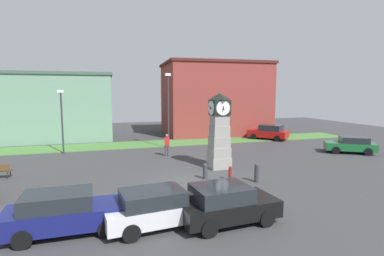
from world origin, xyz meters
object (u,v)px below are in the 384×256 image
Objects in this scene: car_navy_sedan at (65,212)px; street_lamp_far_side at (168,106)px; bollard_mid_row at (230,173)px; clock_tower at (219,132)px; bollard_far_row at (257,173)px; pedestrian_near_bench at (167,143)px; street_lamp_near_road at (62,116)px; bollard_near_tower at (205,171)px; car_silver_hatch at (351,145)px; car_near_tower at (158,207)px; car_by_building at (226,204)px; car_end_of_row at (269,132)px.

car_navy_sedan is 0.63× the size of street_lamp_far_side.
clock_tower is at bearing 80.36° from bollard_mid_row.
clock_tower is 4.67× the size of bollard_far_row.
street_lamp_near_road is at bearing 155.77° from pedestrian_near_bench.
bollard_far_row is 10.42m from car_navy_sedan.
bollard_near_tower is 0.22× the size of car_silver_hatch.
car_near_tower is 2.62m from car_by_building.
bollard_near_tower is 6.66m from car_near_tower.
car_near_tower is 1.04× the size of car_silver_hatch.
car_end_of_row is at bearing 42.15° from car_navy_sedan.
car_navy_sedan reaches higher than car_by_building.
bollard_far_row is 9.10m from pedestrian_near_bench.
bollard_near_tower is 14.10m from street_lamp_near_road.
car_navy_sedan is at bearing -141.18° from clock_tower.
car_near_tower is (-5.16, -4.74, 0.32)m from bollard_mid_row.
car_near_tower is at bearing -125.27° from bollard_near_tower.
car_silver_hatch is at bearing 23.18° from bollard_far_row.
bollard_far_row is at bearing 48.84° from car_by_building.
car_navy_sedan is at bearing -160.18° from bollard_far_row.
bollard_near_tower is 1.11× the size of bollard_mid_row.
car_navy_sedan is at bearing -153.10° from bollard_mid_row.
street_lamp_far_side reaches higher than car_by_building.
car_silver_hatch is (13.09, 4.27, 0.29)m from bollard_mid_row.
car_end_of_row is 20.84m from street_lamp_near_road.
car_by_building is at bearing -65.20° from street_lamp_near_road.
car_silver_hatch is at bearing -25.50° from street_lamp_far_side.
car_end_of_row is 13.57m from pedestrian_near_bench.
bollard_far_row is at bearing -46.39° from street_lamp_near_road.
bollard_mid_row is at bearing -83.89° from street_lamp_far_side.
pedestrian_near_bench reaches higher than bollard_mid_row.
bollard_near_tower is 0.21× the size of car_end_of_row.
pedestrian_near_bench is at bearing -157.49° from car_end_of_row.
street_lamp_far_side is at bearing 154.50° from car_silver_hatch.
bollard_far_row is 5.89m from car_by_building.
bollard_near_tower is 7.02m from pedestrian_near_bench.
bollard_mid_row is (1.31, -0.69, -0.05)m from bollard_near_tower.
pedestrian_near_bench reaches higher than car_end_of_row.
street_lamp_far_side is at bearing 85.12° from car_by_building.
car_by_building reaches higher than bollard_far_row.
bollard_near_tower is 0.18× the size of street_lamp_near_road.
street_lamp_far_side is (0.13, 10.39, 3.45)m from bollard_near_tower.
bollard_far_row is 16.88m from street_lamp_near_road.
bollard_mid_row is (-0.50, -2.93, -2.00)m from clock_tower.
bollard_near_tower is 1.48m from bollard_mid_row.
street_lamp_far_side reaches higher than clock_tower.
clock_tower is 3.48m from bollard_near_tower.
street_lamp_far_side reaches higher than car_near_tower.
bollard_mid_row is 15.47m from street_lamp_near_road.
clock_tower is 0.74× the size of street_lamp_far_side.
pedestrian_near_bench reaches higher than bollard_far_row.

